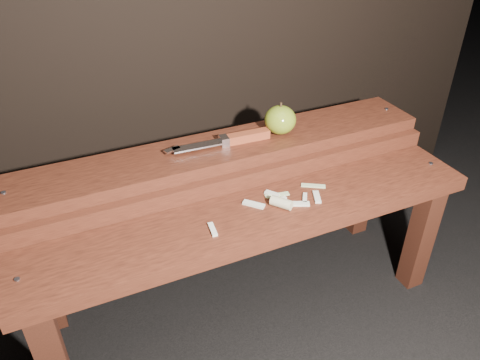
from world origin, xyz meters
name	(u,v)px	position (x,y,z in m)	size (l,w,h in m)	color
ground	(248,312)	(0.00, 0.00, 0.00)	(60.00, 60.00, 0.00)	black
bench_front_tier	(260,235)	(0.00, -0.06, 0.35)	(1.20, 0.20, 0.42)	#39180E
bench_rear_tier	(225,172)	(0.00, 0.17, 0.41)	(1.20, 0.21, 0.50)	#39180E
apple	(280,120)	(0.18, 0.17, 0.54)	(0.09, 0.09, 0.09)	olive
knife	(235,139)	(0.03, 0.17, 0.51)	(0.30, 0.05, 0.03)	#963D21
apple_scraps	(281,202)	(0.07, -0.04, 0.43)	(0.36, 0.12, 0.03)	beige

